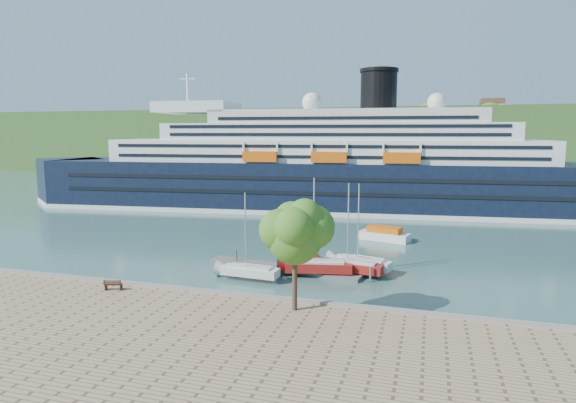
# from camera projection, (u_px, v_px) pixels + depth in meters

# --- Properties ---
(ground) EXTENTS (400.00, 400.00, 0.00)m
(ground) POSITION_uv_depth(u_px,v_px,m) (235.00, 305.00, 44.20)
(ground) COLOR #335B52
(ground) RESTS_ON ground
(far_hillside) EXTENTS (400.00, 50.00, 24.00)m
(far_hillside) POSITION_uv_depth(u_px,v_px,m) (385.00, 142.00, 180.07)
(far_hillside) COLOR #2B5220
(far_hillside) RESTS_ON ground
(quay_coping) EXTENTS (220.00, 0.50, 0.30)m
(quay_coping) POSITION_uv_depth(u_px,v_px,m) (234.00, 294.00, 43.85)
(quay_coping) COLOR slate
(quay_coping) RESTS_ON promenade
(cruise_ship) EXTENTS (126.09, 31.25, 28.04)m
(cruise_ship) POSITION_uv_depth(u_px,v_px,m) (312.00, 141.00, 97.52)
(cruise_ship) COLOR black
(cruise_ship) RESTS_ON ground
(park_bench) EXTENTS (1.85, 1.17, 1.11)m
(park_bench) POSITION_uv_depth(u_px,v_px,m) (113.00, 284.00, 45.28)
(park_bench) COLOR #472414
(park_bench) RESTS_ON promenade
(promenade_tree) EXTENTS (6.17, 6.17, 10.21)m
(promenade_tree) POSITION_uv_depth(u_px,v_px,m) (295.00, 250.00, 39.51)
(promenade_tree) COLOR #27631A
(promenade_tree) RESTS_ON promenade
(floating_pontoon) EXTENTS (18.83, 5.17, 0.42)m
(floating_pontoon) POSITION_uv_depth(u_px,v_px,m) (283.00, 268.00, 55.44)
(floating_pontoon) COLOR #655F5A
(floating_pontoon) RESTS_ON ground
(sailboat_white_near) EXTENTS (7.09, 2.39, 9.01)m
(sailboat_white_near) POSITION_uv_depth(u_px,v_px,m) (250.00, 239.00, 51.11)
(sailboat_white_near) COLOR silver
(sailboat_white_near) RESTS_ON ground
(sailboat_red) EXTENTS (8.35, 3.82, 10.42)m
(sailboat_red) POSITION_uv_depth(u_px,v_px,m) (319.00, 230.00, 52.31)
(sailboat_red) COLOR maroon
(sailboat_red) RESTS_ON ground
(sailboat_white_far) EXTENTS (7.70, 3.90, 9.58)m
(sailboat_white_far) POSITION_uv_depth(u_px,v_px,m) (362.00, 230.00, 54.12)
(sailboat_white_far) COLOR silver
(sailboat_white_far) RESTS_ON ground
(tender_launch) EXTENTS (7.80, 4.49, 2.04)m
(tender_launch) POSITION_uv_depth(u_px,v_px,m) (384.00, 233.00, 70.59)
(tender_launch) COLOR #D4560C
(tender_launch) RESTS_ON ground
(sailboat_extra) EXTENTS (7.81, 3.16, 9.79)m
(sailboat_extra) POSITION_uv_depth(u_px,v_px,m) (353.00, 232.00, 52.66)
(sailboat_extra) COLOR maroon
(sailboat_extra) RESTS_ON ground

